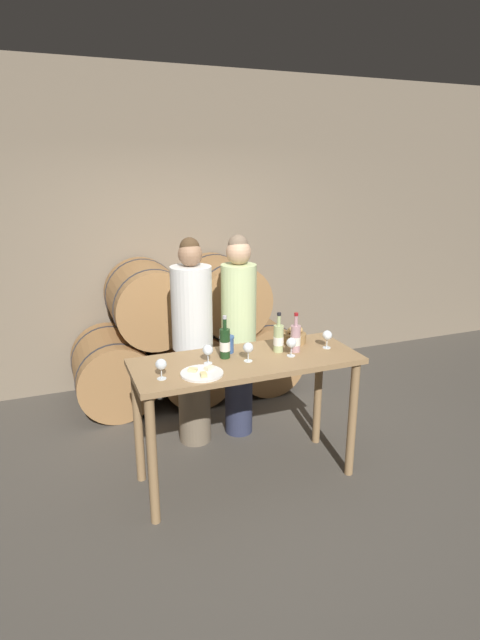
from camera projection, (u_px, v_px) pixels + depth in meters
name	position (u px, v px, depth m)	size (l,w,h in m)	color
ground_plane	(246.00, 476.00, 3.79)	(10.00, 10.00, 0.00)	#4C473F
stone_wall_back	(170.00, 232.00, 5.23)	(10.00, 0.12, 3.20)	#7F705B
barrel_stack	(187.00, 336.00, 5.02)	(2.26, 0.87, 1.39)	#9E7042
tasting_table	(246.00, 378.00, 3.56)	(1.61, 0.63, 0.96)	#99754C
person_left	(193.00, 342.00, 4.05)	(0.33, 0.33, 1.74)	#756651
person_right	(239.00, 334.00, 4.19)	(0.29, 0.29, 1.74)	#2D334C
wine_bottle_red	(225.00, 343.00, 3.50)	(0.08, 0.08, 0.31)	#193819
wine_bottle_white	(278.00, 338.00, 3.62)	(0.08, 0.08, 0.30)	#ADBC7F
wine_bottle_rose	(295.00, 338.00, 3.62)	(0.08, 0.08, 0.29)	#BC8E93
blue_crock	(227.00, 344.00, 3.62)	(0.11, 0.11, 0.12)	#335693
bread_basket	(295.00, 336.00, 3.83)	(0.17, 0.17, 0.13)	olive
cheese_plate	(202.00, 373.00, 3.24)	(0.28, 0.28, 0.04)	white
wine_glass_far_left	(161.00, 365.00, 3.15)	(0.07, 0.07, 0.14)	white
wine_glass_left	(208.00, 350.00, 3.40)	(0.07, 0.07, 0.14)	white
wine_glass_center	(248.00, 348.00, 3.44)	(0.07, 0.07, 0.14)	white
wine_glass_right	(291.00, 343.00, 3.54)	(0.07, 0.07, 0.14)	white
wine_glass_far_right	(327.00, 336.00, 3.70)	(0.07, 0.07, 0.14)	white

